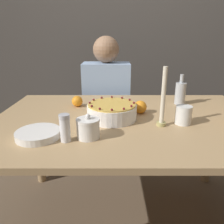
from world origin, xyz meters
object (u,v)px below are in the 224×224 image
object	(u,v)px
cake	(112,111)
sugar_shaker	(65,128)
candle	(163,102)
sugar_bowl	(88,128)
bottle	(181,93)
person_man_blue_shirt	(107,114)

from	to	relation	value
cake	sugar_shaker	xyz separation A→B (m)	(-0.20, -0.28, 0.02)
cake	candle	distance (m)	0.29
sugar_bowl	bottle	size ratio (longest dim) A/B	0.57
bottle	sugar_bowl	bearing A→B (deg)	-137.27
cake	bottle	world-z (taller)	bottle
candle	bottle	xyz separation A→B (m)	(0.21, 0.38, -0.05)
sugar_shaker	person_man_blue_shirt	size ratio (longest dim) A/B	0.10
sugar_shaker	bottle	xyz separation A→B (m)	(0.67, 0.56, 0.01)
bottle	person_man_blue_shirt	distance (m)	0.74
sugar_bowl	bottle	xyz separation A→B (m)	(0.57, 0.53, 0.03)
sugar_bowl	sugar_shaker	xyz separation A→B (m)	(-0.10, -0.04, 0.02)
person_man_blue_shirt	sugar_shaker	bearing A→B (deg)	81.21
sugar_bowl	candle	distance (m)	0.40
sugar_shaker	candle	distance (m)	0.50
candle	cake	bearing A→B (deg)	158.93
cake	person_man_blue_shirt	distance (m)	0.77
cake	candle	bearing A→B (deg)	-21.07
sugar_bowl	sugar_shaker	size ratio (longest dim) A/B	0.92
bottle	person_man_blue_shirt	bearing A→B (deg)	139.38
sugar_shaker	cake	bearing A→B (deg)	53.79
sugar_shaker	person_man_blue_shirt	world-z (taller)	person_man_blue_shirt
sugar_bowl	bottle	bearing A→B (deg)	42.73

